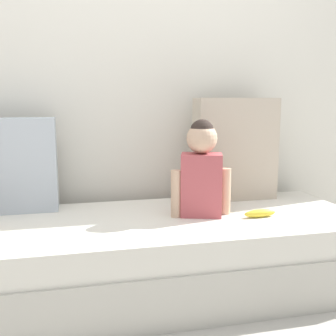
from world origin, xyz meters
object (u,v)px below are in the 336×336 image
at_px(banana, 260,213).
at_px(toddler, 202,169).
at_px(couch, 134,257).
at_px(throw_pillow_right, 235,149).

bearing_deg(banana, toddler, 159.62).
bearing_deg(couch, throw_pillow_right, 25.15).
height_order(couch, banana, banana).
relative_size(throw_pillow_right, banana, 3.48).
relative_size(throw_pillow_right, toddler, 1.22).
distance_m(throw_pillow_right, toddler, 0.44).
xyz_separation_m(couch, throw_pillow_right, (0.65, 0.31, 0.49)).
bearing_deg(throw_pillow_right, toddler, -134.96).
distance_m(couch, banana, 0.66).
distance_m(couch, toddler, 0.55).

